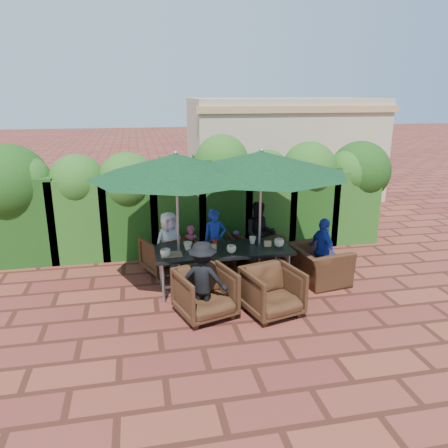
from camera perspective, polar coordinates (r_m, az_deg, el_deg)
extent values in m
plane|color=brown|center=(7.73, -0.58, -8.87)|extent=(80.00, 80.00, 0.00)
cube|color=black|center=(7.59, -0.06, -3.43)|extent=(2.36, 0.90, 0.05)
cube|color=gray|center=(7.82, -0.06, -7.59)|extent=(2.16, 0.05, 0.05)
cylinder|color=gray|center=(7.29, -7.92, -7.67)|extent=(0.05, 0.05, 0.70)
cylinder|color=gray|center=(7.93, -8.27, -5.62)|extent=(0.05, 0.05, 0.70)
cylinder|color=gray|center=(7.69, 8.40, -6.34)|extent=(0.05, 0.05, 0.70)
cylinder|color=gray|center=(8.30, 6.78, -4.51)|extent=(0.05, 0.05, 0.70)
cylinder|color=gray|center=(7.81, -5.77, -8.58)|extent=(0.44, 0.44, 0.03)
cylinder|color=gray|center=(7.38, -6.03, -0.23)|extent=(0.04, 0.04, 2.40)
cone|color=black|center=(7.15, -6.28, 7.61)|extent=(2.84, 2.84, 0.38)
sphere|color=gray|center=(7.13, -6.33, 9.20)|extent=(0.08, 0.08, 0.08)
cylinder|color=gray|center=(8.08, 4.51, -7.64)|extent=(0.44, 0.44, 0.03)
cylinder|color=gray|center=(7.67, 4.71, 0.46)|extent=(0.04, 0.04, 2.40)
cone|color=black|center=(7.45, 4.89, 8.01)|extent=(3.01, 3.01, 0.38)
sphere|color=gray|center=(7.43, 4.93, 9.54)|extent=(0.08, 0.08, 0.08)
imported|color=black|center=(8.53, -7.77, -3.71)|extent=(0.97, 0.95, 0.77)
imported|color=black|center=(8.50, -1.41, -3.61)|extent=(0.77, 0.72, 0.78)
imported|color=black|center=(8.67, 4.47, -3.23)|extent=(0.96, 0.93, 0.78)
imported|color=black|center=(6.80, -2.46, -8.72)|extent=(1.00, 0.97, 0.84)
imported|color=black|center=(6.90, 6.34, -8.47)|extent=(0.96, 0.93, 0.82)
imported|color=black|center=(8.17, 12.27, -4.44)|extent=(0.81, 1.11, 0.89)
imported|color=silver|center=(8.38, -7.15, -2.46)|extent=(0.69, 0.57, 1.21)
imported|color=#1E36A6|center=(8.43, -1.22, -2.17)|extent=(0.49, 0.42, 1.23)
imported|color=black|center=(8.70, 4.67, -1.33)|extent=(0.68, 0.47, 1.31)
imported|color=black|center=(6.72, -2.78, -7.26)|extent=(0.85, 0.60, 1.22)
imported|color=#1E36A6|center=(8.16, 12.78, -3.36)|extent=(0.47, 0.75, 1.20)
imported|color=#C9476E|center=(8.50, -4.27, -3.19)|extent=(0.37, 0.33, 0.90)
imported|color=#7D499E|center=(8.72, 1.65, -3.22)|extent=(0.28, 0.23, 0.74)
imported|color=#24862B|center=(11.93, 4.27, 4.16)|extent=(1.43, 0.53, 1.53)
imported|color=#C9476E|center=(12.16, 6.88, 4.68)|extent=(0.94, 0.80, 1.67)
imported|color=gray|center=(12.33, 11.79, 4.83)|extent=(1.19, 0.68, 1.76)
imported|color=beige|center=(7.25, -7.65, -3.78)|extent=(0.17, 0.17, 0.14)
imported|color=beige|center=(7.53, -4.74, -2.89)|extent=(0.15, 0.15, 0.14)
imported|color=beige|center=(7.38, 0.98, -3.29)|extent=(0.16, 0.16, 0.13)
imported|color=beige|center=(7.85, 3.75, -2.10)|extent=(0.13, 0.13, 0.12)
imported|color=beige|center=(7.73, 7.21, -2.46)|extent=(0.18, 0.18, 0.14)
cylinder|color=#B20C0A|center=(7.55, -1.30, -2.65)|extent=(0.04, 0.04, 0.17)
cylinder|color=#4C230C|center=(7.56, -1.07, -2.64)|extent=(0.04, 0.04, 0.17)
cube|color=#9A6B4A|center=(7.35, -6.89, -3.97)|extent=(0.35, 0.25, 0.02)
cube|color=tan|center=(7.53, -1.49, -3.00)|extent=(0.12, 0.06, 0.10)
cube|color=tan|center=(7.73, 5.72, -2.55)|extent=(0.12, 0.06, 0.10)
cube|color=#163A0F|center=(9.72, -24.08, 0.61)|extent=(1.15, 0.95, 1.78)
sphere|color=#163A0F|center=(9.55, -24.63, 5.16)|extent=(1.06, 1.06, 1.06)
cube|color=#163A0F|center=(9.55, -18.22, 0.81)|extent=(1.15, 0.95, 1.72)
sphere|color=#163A0F|center=(9.39, -18.63, 5.28)|extent=(1.12, 1.12, 1.12)
cube|color=#163A0F|center=(9.49, -12.21, 1.01)|extent=(1.15, 0.95, 1.67)
sphere|color=#163A0F|center=(9.32, -12.48, 5.36)|extent=(1.25, 1.25, 1.25)
cube|color=#163A0F|center=(9.52, -6.19, 1.39)|extent=(1.15, 0.95, 1.68)
sphere|color=#163A0F|center=(9.35, -6.33, 5.78)|extent=(0.95, 0.95, 0.95)
cube|color=#163A0F|center=(9.61, -0.28, 2.76)|extent=(1.15, 0.95, 2.05)
sphere|color=#163A0F|center=(9.43, -0.29, 8.21)|extent=(1.14, 1.14, 1.14)
cube|color=#163A0F|center=(9.89, 5.42, 2.12)|extent=(1.15, 0.95, 1.73)
sphere|color=#163A0F|center=(9.73, 5.54, 6.47)|extent=(1.09, 1.09, 1.09)
cube|color=#163A0F|center=(10.21, 10.81, 2.58)|extent=(1.15, 0.95, 1.80)
sphere|color=#163A0F|center=(10.05, 11.05, 7.01)|extent=(1.24, 1.24, 1.24)
cube|color=#163A0F|center=(10.64, 15.79, 2.50)|extent=(1.15, 0.95, 1.69)
sphere|color=#163A0F|center=(10.49, 16.11, 6.46)|extent=(1.07, 1.07, 1.07)
sphere|color=#163A0F|center=(9.74, -26.18, 4.69)|extent=(1.60, 1.60, 1.60)
sphere|color=#163A0F|center=(10.72, 17.31, 6.60)|extent=(1.40, 1.40, 1.40)
cube|color=tan|center=(14.77, 7.72, 9.76)|extent=(6.00, 3.00, 3.20)
cube|color=tan|center=(13.31, 10.03, 14.54)|extent=(6.20, 0.25, 0.20)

